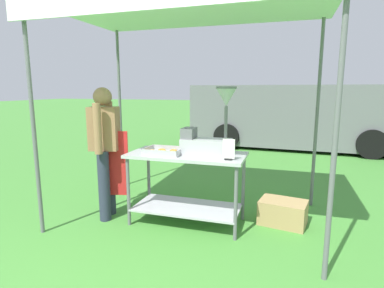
{
  "coord_description": "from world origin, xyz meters",
  "views": [
    {
      "loc": [
        1.29,
        -2.39,
        1.59
      ],
      "look_at": [
        0.18,
        1.17,
        0.93
      ],
      "focal_mm": 28.98,
      "sensor_mm": 36.0,
      "label": 1
    }
  ],
  "objects_px": {
    "stall_canopy": "(189,13)",
    "vendor": "(105,146)",
    "donut_fryer": "(210,134)",
    "donut_cart": "(187,174)",
    "donut_tray": "(164,152)",
    "supply_crate": "(283,212)",
    "van_grey": "(296,115)",
    "menu_sign": "(229,151)"
  },
  "relations": [
    {
      "from": "donut_fryer",
      "to": "menu_sign",
      "type": "relative_size",
      "value": 3.43
    },
    {
      "from": "vendor",
      "to": "van_grey",
      "type": "relative_size",
      "value": 0.29
    },
    {
      "from": "donut_cart",
      "to": "donut_fryer",
      "type": "relative_size",
      "value": 1.77
    },
    {
      "from": "vendor",
      "to": "supply_crate",
      "type": "bearing_deg",
      "value": 11.61
    },
    {
      "from": "donut_cart",
      "to": "donut_tray",
      "type": "height_order",
      "value": "donut_tray"
    },
    {
      "from": "donut_fryer",
      "to": "vendor",
      "type": "height_order",
      "value": "donut_fryer"
    },
    {
      "from": "donut_tray",
      "to": "van_grey",
      "type": "relative_size",
      "value": 0.08
    },
    {
      "from": "menu_sign",
      "to": "supply_crate",
      "type": "xyz_separation_m",
      "value": [
        0.58,
        0.48,
        -0.8
      ]
    },
    {
      "from": "stall_canopy",
      "to": "donut_fryer",
      "type": "xyz_separation_m",
      "value": [
        0.27,
        -0.08,
        -1.33
      ]
    },
    {
      "from": "stall_canopy",
      "to": "donut_fryer",
      "type": "distance_m",
      "value": 1.36
    },
    {
      "from": "stall_canopy",
      "to": "donut_fryer",
      "type": "height_order",
      "value": "stall_canopy"
    },
    {
      "from": "donut_fryer",
      "to": "vendor",
      "type": "xyz_separation_m",
      "value": [
        -1.26,
        -0.16,
        -0.19
      ]
    },
    {
      "from": "donut_tray",
      "to": "donut_fryer",
      "type": "xyz_separation_m",
      "value": [
        0.51,
        0.11,
        0.22
      ]
    },
    {
      "from": "stall_canopy",
      "to": "supply_crate",
      "type": "distance_m",
      "value": 2.54
    },
    {
      "from": "stall_canopy",
      "to": "vendor",
      "type": "distance_m",
      "value": 1.83
    },
    {
      "from": "donut_tray",
      "to": "vendor",
      "type": "height_order",
      "value": "vendor"
    },
    {
      "from": "donut_fryer",
      "to": "van_grey",
      "type": "distance_m",
      "value": 5.67
    },
    {
      "from": "donut_fryer",
      "to": "menu_sign",
      "type": "distance_m",
      "value": 0.36
    },
    {
      "from": "donut_tray",
      "to": "supply_crate",
      "type": "relative_size",
      "value": 0.73
    },
    {
      "from": "vendor",
      "to": "supply_crate",
      "type": "distance_m",
      "value": 2.28
    },
    {
      "from": "donut_cart",
      "to": "vendor",
      "type": "height_order",
      "value": "vendor"
    },
    {
      "from": "donut_tray",
      "to": "donut_fryer",
      "type": "distance_m",
      "value": 0.57
    },
    {
      "from": "donut_cart",
      "to": "supply_crate",
      "type": "distance_m",
      "value": 1.23
    },
    {
      "from": "donut_cart",
      "to": "van_grey",
      "type": "distance_m",
      "value": 5.74
    },
    {
      "from": "supply_crate",
      "to": "donut_cart",
      "type": "bearing_deg",
      "value": -165.09
    },
    {
      "from": "donut_cart",
      "to": "supply_crate",
      "type": "relative_size",
      "value": 2.32
    },
    {
      "from": "donut_cart",
      "to": "donut_tray",
      "type": "bearing_deg",
      "value": -158.6
    },
    {
      "from": "donut_cart",
      "to": "vendor",
      "type": "relative_size",
      "value": 0.84
    },
    {
      "from": "donut_fryer",
      "to": "supply_crate",
      "type": "bearing_deg",
      "value": 18.23
    },
    {
      "from": "donut_fryer",
      "to": "donut_cart",
      "type": "bearing_deg",
      "value": -176.23
    },
    {
      "from": "menu_sign",
      "to": "supply_crate",
      "type": "height_order",
      "value": "menu_sign"
    },
    {
      "from": "stall_canopy",
      "to": "van_grey",
      "type": "height_order",
      "value": "stall_canopy"
    },
    {
      "from": "donut_tray",
      "to": "van_grey",
      "type": "bearing_deg",
      "value": 74.77
    },
    {
      "from": "donut_cart",
      "to": "vendor",
      "type": "xyz_separation_m",
      "value": [
        -1.0,
        -0.14,
        0.3
      ]
    },
    {
      "from": "donut_cart",
      "to": "van_grey",
      "type": "xyz_separation_m",
      "value": [
        1.3,
        5.59,
        0.28
      ]
    },
    {
      "from": "donut_tray",
      "to": "supply_crate",
      "type": "distance_m",
      "value": 1.59
    },
    {
      "from": "donut_fryer",
      "to": "supply_crate",
      "type": "xyz_separation_m",
      "value": [
        0.84,
        0.28,
        -0.95
      ]
    },
    {
      "from": "vendor",
      "to": "van_grey",
      "type": "distance_m",
      "value": 6.17
    },
    {
      "from": "stall_canopy",
      "to": "vendor",
      "type": "height_order",
      "value": "stall_canopy"
    },
    {
      "from": "supply_crate",
      "to": "van_grey",
      "type": "distance_m",
      "value": 5.35
    },
    {
      "from": "stall_canopy",
      "to": "donut_tray",
      "type": "relative_size",
      "value": 7.37
    },
    {
      "from": "donut_cart",
      "to": "supply_crate",
      "type": "height_order",
      "value": "donut_cart"
    }
  ]
}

